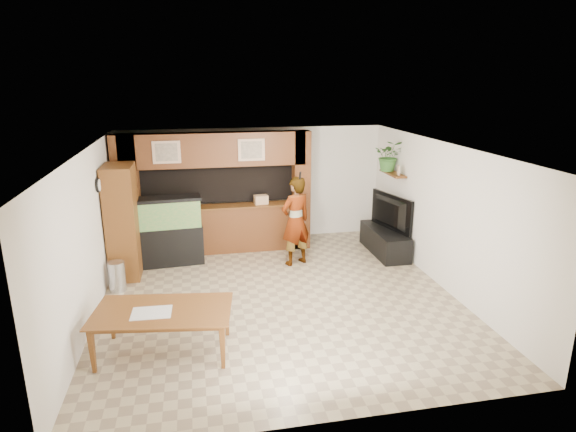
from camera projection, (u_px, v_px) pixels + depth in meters
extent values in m
plane|color=tan|center=(278.00, 296.00, 8.41)|extent=(6.50, 6.50, 0.00)
plane|color=white|center=(278.00, 148.00, 7.69)|extent=(6.50, 6.50, 0.00)
plane|color=white|center=(254.00, 184.00, 11.11)|extent=(6.00, 0.00, 6.00)
plane|color=white|center=(89.00, 237.00, 7.49)|extent=(0.00, 6.50, 6.50)
plane|color=white|center=(443.00, 216.00, 8.61)|extent=(0.00, 6.50, 6.50)
cube|color=brown|center=(218.00, 230.00, 10.41)|extent=(3.80, 0.35, 1.00)
cube|color=brown|center=(217.00, 207.00, 10.27)|extent=(3.80, 0.43, 0.04)
cube|color=brown|center=(214.00, 149.00, 9.92)|extent=(3.80, 0.35, 0.70)
cube|color=brown|center=(128.00, 198.00, 9.85)|extent=(0.50, 0.35, 2.60)
cube|color=brown|center=(301.00, 190.00, 10.53)|extent=(0.35, 0.35, 2.60)
cube|color=black|center=(215.00, 182.00, 10.66)|extent=(4.20, 0.45, 0.85)
cube|color=tan|center=(167.00, 152.00, 9.56)|extent=(0.55, 0.03, 0.45)
cube|color=tan|center=(166.00, 152.00, 9.55)|extent=(0.43, 0.01, 0.35)
cube|color=tan|center=(251.00, 150.00, 9.88)|extent=(0.55, 0.03, 0.45)
cube|color=tan|center=(252.00, 150.00, 9.86)|extent=(0.43, 0.01, 0.35)
cylinder|color=black|center=(98.00, 185.00, 8.27)|extent=(0.04, 0.25, 0.25)
cylinder|color=white|center=(99.00, 185.00, 8.27)|extent=(0.01, 0.21, 0.21)
cube|color=brown|center=(393.00, 173.00, 10.31)|extent=(0.25, 0.90, 0.04)
cube|color=brown|center=(123.00, 222.00, 9.03)|extent=(0.54, 0.88, 2.15)
cylinder|color=#B2B2B7|center=(117.00, 276.00, 8.57)|extent=(0.30, 0.30, 0.55)
cube|color=black|center=(171.00, 245.00, 9.79)|extent=(1.27, 0.47, 0.79)
cube|color=#368751|center=(169.00, 214.00, 9.60)|extent=(1.21, 0.44, 0.55)
cube|color=black|center=(168.00, 199.00, 9.52)|extent=(1.27, 0.47, 0.06)
cube|color=black|center=(385.00, 241.00, 10.43)|extent=(0.58, 1.58, 0.53)
imported|color=black|center=(386.00, 213.00, 10.25)|extent=(0.50, 1.32, 0.76)
cube|color=tan|center=(398.00, 170.00, 10.01)|extent=(0.06, 0.16, 0.20)
imported|color=#346C2B|center=(389.00, 156.00, 10.37)|extent=(0.76, 0.72, 0.67)
imported|color=#A47F5A|center=(296.00, 221.00, 9.64)|extent=(0.78, 0.67, 1.82)
cylinder|color=black|center=(300.00, 176.00, 9.23)|extent=(0.04, 0.10, 0.17)
imported|color=brown|center=(164.00, 333.00, 6.58)|extent=(1.98, 1.28, 0.65)
cube|color=silver|center=(152.00, 313.00, 6.44)|extent=(0.54, 0.40, 0.01)
cube|color=tan|center=(261.00, 200.00, 10.41)|extent=(0.31, 0.23, 0.19)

